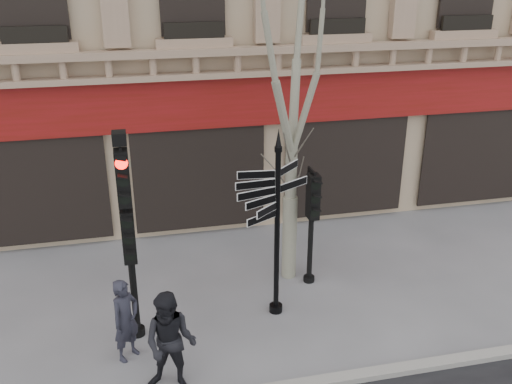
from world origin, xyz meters
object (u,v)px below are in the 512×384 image
pedestrian_a (126,320)px  plane_tree (294,37)px  fingerpost (278,194)px  pedestrian_b (171,343)px  traffic_signal_main (126,214)px  traffic_signal_secondary (312,208)px

pedestrian_a → plane_tree: bearing=-13.8°
fingerpost → pedestrian_b: size_ratio=2.12×
pedestrian_b → traffic_signal_main: bearing=128.5°
plane_tree → pedestrian_a: plane_tree is taller
fingerpost → traffic_signal_secondary: bearing=24.8°
pedestrian_a → traffic_signal_secondary: bearing=-20.1°
traffic_signal_main → traffic_signal_secondary: (3.91, 1.16, -0.79)m
traffic_signal_secondary → pedestrian_b: bearing=-141.0°
traffic_signal_main → plane_tree: (3.52, 1.50, 2.81)m
traffic_signal_secondary → plane_tree: 3.63m
traffic_signal_secondary → pedestrian_b: 4.48m
traffic_signal_main → traffic_signal_secondary: bearing=15.9°
fingerpost → plane_tree: plane_tree is taller
traffic_signal_main → plane_tree: bearing=22.5°
fingerpost → pedestrian_a: (-3.05, -0.81, -1.88)m
fingerpost → plane_tree: size_ratio=0.52×
plane_tree → pedestrian_a: size_ratio=4.75×
traffic_signal_secondary → traffic_signal_main: bearing=-164.6°
traffic_signal_main → fingerpost: bearing=2.7°
plane_tree → pedestrian_b: (-2.96, -3.17, -4.50)m
pedestrian_a → pedestrian_b: (0.73, -1.03, 0.13)m
traffic_signal_secondary → pedestrian_b: size_ratio=1.40×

